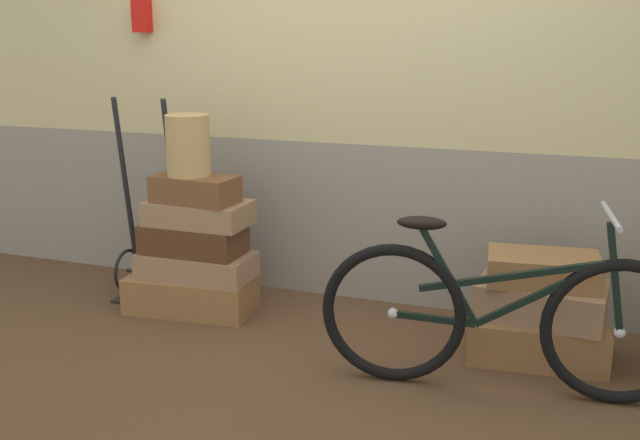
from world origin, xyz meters
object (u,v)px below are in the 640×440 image
object	(u,v)px
suitcase_6	(541,300)
bicycle	(502,318)
luggage_trolley	(151,251)
suitcase_3	(199,213)
suitcase_0	(191,293)
suitcase_4	(195,189)
suitcase_1	(197,265)
suitcase_5	(536,337)
suitcase_2	(193,239)
suitcase_7	(543,269)
wicker_basket	(188,145)

from	to	relation	value
suitcase_6	bicycle	bearing A→B (deg)	-103.75
luggage_trolley	suitcase_3	bearing A→B (deg)	-14.49
suitcase_0	suitcase_4	bearing A→B (deg)	-4.38
suitcase_1	suitcase_5	distance (m)	1.90
suitcase_0	suitcase_2	xyz separation A→B (m)	(0.02, 0.01, 0.33)
suitcase_6	suitcase_7	xyz separation A→B (m)	(-0.00, -0.00, 0.16)
luggage_trolley	wicker_basket	bearing A→B (deg)	-19.14
suitcase_4	suitcase_5	distance (m)	1.97
suitcase_0	bicycle	world-z (taller)	bicycle
suitcase_4	bicycle	xyz separation A→B (m)	(1.74, -0.40, -0.37)
suitcase_4	bicycle	size ratio (longest dim) A/B	0.29
suitcase_3	wicker_basket	bearing A→B (deg)	-146.69
suitcase_1	suitcase_2	distance (m)	0.15
suitcase_3	suitcase_6	xyz separation A→B (m)	(1.88, 0.00, -0.28)
wicker_basket	bicycle	size ratio (longest dim) A/B	0.21
suitcase_1	suitcase_3	bearing A→B (deg)	63.80
wicker_basket	luggage_trolley	distance (m)	0.78
suitcase_4	suitcase_7	size ratio (longest dim) A/B	0.88
suitcase_5	suitcase_6	bearing A→B (deg)	14.60
suitcase_6	suitcase_7	world-z (taller)	suitcase_7
bicycle	suitcase_7	bearing A→B (deg)	71.73
suitcase_2	suitcase_6	distance (m)	1.92
suitcase_4	suitcase_0	bearing A→B (deg)	-174.93
suitcase_0	suitcase_7	bearing A→B (deg)	-4.53
suitcase_6	luggage_trolley	world-z (taller)	luggage_trolley
suitcase_2	bicycle	xyz separation A→B (m)	(1.77, -0.41, -0.08)
suitcase_0	suitcase_5	size ratio (longest dim) A/B	1.09
suitcase_3	bicycle	bearing A→B (deg)	-13.95
suitcase_5	wicker_basket	bearing A→B (deg)	175.23
suitcase_1	suitcase_5	xyz separation A→B (m)	(1.89, 0.03, -0.17)
suitcase_1	bicycle	bearing A→B (deg)	-14.59
suitcase_1	suitcase_4	distance (m)	0.45
bicycle	wicker_basket	bearing A→B (deg)	167.12
suitcase_0	suitcase_3	distance (m)	0.48
suitcase_2	luggage_trolley	size ratio (longest dim) A/B	0.47
suitcase_4	suitcase_7	xyz separation A→B (m)	(1.88, 0.03, -0.26)
wicker_basket	suitcase_1	bearing A→B (deg)	-12.03
suitcase_3	suitcase_5	world-z (taller)	suitcase_3
suitcase_4	suitcase_3	bearing A→B (deg)	96.34
suitcase_0	suitcase_4	world-z (taller)	suitcase_4
suitcase_5	suitcase_1	bearing A→B (deg)	175.38
suitcase_6	suitcase_1	bearing A→B (deg)	-174.37
suitcase_0	wicker_basket	xyz separation A→B (m)	(0.02, 0.01, 0.86)
bicycle	suitcase_3	bearing A→B (deg)	166.15
luggage_trolley	bicycle	xyz separation A→B (m)	(2.14, -0.53, 0.06)
suitcase_3	bicycle	distance (m)	1.81
suitcase_0	suitcase_5	bearing A→B (deg)	-4.60
suitcase_3	suitcase_4	bearing A→B (deg)	-87.74
suitcase_3	luggage_trolley	bearing A→B (deg)	165.41
suitcase_7	suitcase_0	bearing A→B (deg)	174.43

